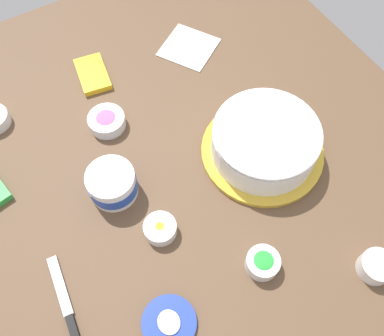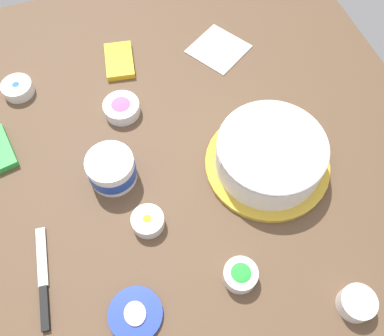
% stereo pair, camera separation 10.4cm
% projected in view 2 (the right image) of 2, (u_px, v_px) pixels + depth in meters
% --- Properties ---
extents(ground_plane, '(1.54, 1.54, 0.00)m').
position_uv_depth(ground_plane, '(151.00, 180.00, 1.06)').
color(ground_plane, brown).
extents(frosted_cake, '(0.32, 0.32, 0.12)m').
position_uv_depth(frosted_cake, '(270.00, 155.00, 1.03)').
color(frosted_cake, gold).
rests_on(frosted_cake, ground_plane).
extents(frosting_tub, '(0.12, 0.12, 0.08)m').
position_uv_depth(frosting_tub, '(111.00, 169.00, 1.03)').
color(frosting_tub, white).
rests_on(frosting_tub, ground_plane).
extents(frosting_tub_lid, '(0.12, 0.12, 0.02)m').
position_uv_depth(frosting_tub_lid, '(135.00, 314.00, 0.90)').
color(frosting_tub_lid, '#233DAD').
rests_on(frosting_tub_lid, ground_plane).
extents(spreading_knife, '(0.24, 0.04, 0.01)m').
position_uv_depth(spreading_knife, '(43.00, 286.00, 0.93)').
color(spreading_knife, silver).
rests_on(spreading_knife, ground_plane).
extents(sprinkle_bowl_yellow, '(0.08, 0.08, 0.03)m').
position_uv_depth(sprinkle_bowl_yellow, '(148.00, 221.00, 0.99)').
color(sprinkle_bowl_yellow, white).
rests_on(sprinkle_bowl_yellow, ground_plane).
extents(sprinkle_bowl_pink, '(0.10, 0.10, 0.04)m').
position_uv_depth(sprinkle_bowl_pink, '(122.00, 108.00, 1.15)').
color(sprinkle_bowl_pink, white).
rests_on(sprinkle_bowl_pink, ground_plane).
extents(sprinkle_bowl_green, '(0.08, 0.08, 0.04)m').
position_uv_depth(sprinkle_bowl_green, '(240.00, 275.00, 0.92)').
color(sprinkle_bowl_green, white).
rests_on(sprinkle_bowl_green, ground_plane).
extents(sprinkle_bowl_blue, '(0.09, 0.09, 0.03)m').
position_uv_depth(sprinkle_bowl_blue, '(18.00, 88.00, 1.18)').
color(sprinkle_bowl_blue, white).
rests_on(sprinkle_bowl_blue, ground_plane).
extents(sprinkle_bowl_orange, '(0.08, 0.08, 0.04)m').
position_uv_depth(sprinkle_bowl_orange, '(357.00, 303.00, 0.89)').
color(sprinkle_bowl_orange, white).
rests_on(sprinkle_bowl_orange, ground_plane).
extents(candy_box_upper, '(0.15, 0.10, 0.02)m').
position_uv_depth(candy_box_upper, '(119.00, 61.00, 1.24)').
color(candy_box_upper, yellow).
rests_on(candy_box_upper, ground_plane).
extents(paper_napkin, '(0.21, 0.21, 0.01)m').
position_uv_depth(paper_napkin, '(218.00, 49.00, 1.28)').
color(paper_napkin, white).
rests_on(paper_napkin, ground_plane).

